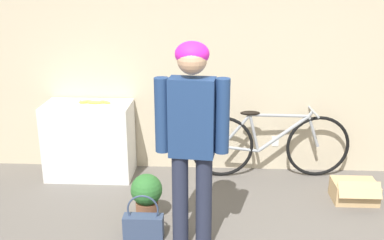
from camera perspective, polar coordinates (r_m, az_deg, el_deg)
The scene contains 8 objects.
wall_back at distance 5.03m, azimuth 4.83°, elevation 7.70°, with size 8.00×0.07×2.60m.
side_shelf at distance 5.16m, azimuth -12.87°, elevation -2.53°, with size 0.95×0.50×0.85m.
person at distance 3.49m, azimuth 0.00°, elevation -1.21°, with size 0.58×0.25×1.73m.
bicycle at distance 5.11m, azimuth 9.84°, elevation -3.05°, with size 1.79×0.46×0.78m.
banana at distance 5.02m, azimuth -12.27°, elevation 2.24°, with size 0.37×0.10×0.04m.
handbag at distance 4.01m, azimuth -6.19°, elevation -13.12°, with size 0.35×0.12×0.42m.
cardboard_box at distance 4.89m, azimuth 19.91°, elevation -8.49°, with size 0.43×0.37×0.26m.
potted_plant at distance 4.21m, azimuth -5.78°, elevation -9.45°, with size 0.29×0.29×0.46m.
Camera 1 is at (-0.18, -2.40, 2.19)m, focal length 42.00 mm.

